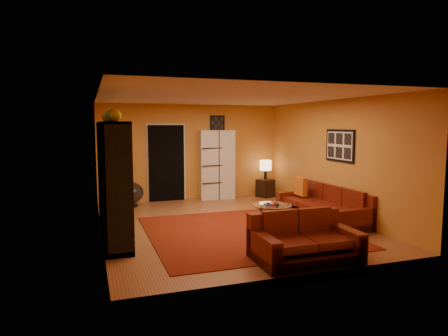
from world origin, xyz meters
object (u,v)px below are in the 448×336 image
object	(u,v)px
tv	(115,181)
coffee_table	(272,207)
sofa	(326,207)
loveseat	(303,241)
side_table	(265,188)
storage_cabinet	(217,165)
table_lamp	(266,166)
entertainment_unit	(112,179)
bowl_chair	(128,193)

from	to	relation	value
tv	coffee_table	xyz separation A→B (m)	(3.06, -0.36, -0.63)
sofa	loveseat	xyz separation A→B (m)	(-1.77, -2.07, 0.00)
side_table	storage_cabinet	bearing A→B (deg)	172.16
storage_cabinet	table_lamp	world-z (taller)	storage_cabinet
tv	sofa	size ratio (longest dim) A/B	0.40
entertainment_unit	sofa	bearing A→B (deg)	-4.47
tv	coffee_table	distance (m)	3.14
side_table	loveseat	bearing A→B (deg)	-108.63
entertainment_unit	loveseat	xyz separation A→B (m)	(2.65, -2.42, -0.77)
tv	sofa	xyz separation A→B (m)	(4.37, -0.32, -0.72)
tv	coffee_table	world-z (taller)	tv
entertainment_unit	sofa	world-z (taller)	entertainment_unit
entertainment_unit	tv	xyz separation A→B (m)	(0.05, -0.02, -0.05)
loveseat	coffee_table	world-z (taller)	loveseat
entertainment_unit	storage_cabinet	size ratio (longest dim) A/B	1.58
sofa	entertainment_unit	bearing A→B (deg)	173.58
entertainment_unit	sofa	distance (m)	4.50
tv	side_table	size ratio (longest dim) A/B	1.94
sofa	side_table	bearing A→B (deg)	89.50
entertainment_unit	coffee_table	distance (m)	3.20
coffee_table	bowl_chair	distance (m)	3.89
coffee_table	tv	bearing A→B (deg)	173.25
entertainment_unit	loveseat	world-z (taller)	entertainment_unit
coffee_table	table_lamp	world-z (taller)	table_lamp
entertainment_unit	bowl_chair	bearing A→B (deg)	78.73
sofa	coffee_table	distance (m)	1.31
side_table	table_lamp	world-z (taller)	table_lamp
loveseat	bowl_chair	size ratio (longest dim) A/B	2.00
table_lamp	coffee_table	bearing A→B (deg)	-112.44
entertainment_unit	storage_cabinet	bearing A→B (deg)	43.52
entertainment_unit	loveseat	bearing A→B (deg)	-42.36
coffee_table	storage_cabinet	distance (m)	3.24
table_lamp	side_table	bearing A→B (deg)	-135.00
sofa	bowl_chair	bearing A→B (deg)	142.07
bowl_chair	side_table	bearing A→B (deg)	1.61
tv	loveseat	bearing A→B (deg)	-132.62
entertainment_unit	side_table	xyz separation A→B (m)	(4.34, 2.61, -0.80)
loveseat	entertainment_unit	bearing A→B (deg)	48.21
tv	side_table	world-z (taller)	tv
storage_cabinet	bowl_chair	bearing A→B (deg)	-167.50
bowl_chair	side_table	xyz separation A→B (m)	(3.84, 0.11, -0.09)
tv	sofa	distance (m)	4.44
bowl_chair	table_lamp	xyz separation A→B (m)	(3.84, 0.11, 0.55)
sofa	bowl_chair	distance (m)	4.84
loveseat	table_lamp	world-z (taller)	table_lamp
entertainment_unit	coffee_table	size ratio (longest dim) A/B	3.65
storage_cabinet	loveseat	bearing A→B (deg)	-87.77
sofa	loveseat	distance (m)	2.72
coffee_table	bowl_chair	world-z (taller)	bowl_chair
sofa	loveseat	size ratio (longest dim) A/B	1.54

